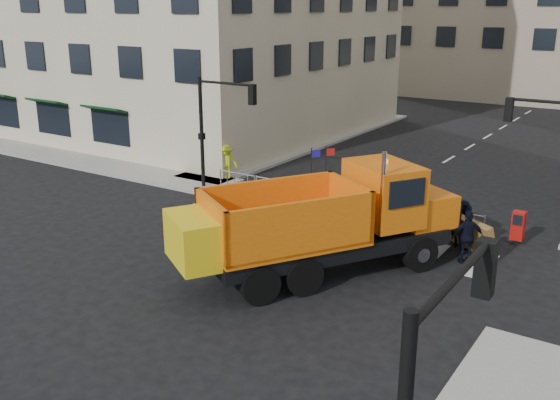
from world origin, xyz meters
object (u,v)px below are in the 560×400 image
Objects in this scene: worker at (227,162)px; newspaper_box at (518,226)px; cop_c at (468,237)px; plow_truck at (321,220)px; cop_b at (462,224)px; cop_a at (467,225)px.

worker is 14.50m from newspaper_box.
plow_truck is at bearing 9.17° from cop_c.
plow_truck is 6.00× the size of cop_b.
plow_truck is at bearing -59.67° from worker.
cop_b is 0.95× the size of cop_c.
plow_truck is at bearing 56.69° from cop_a.
cop_c is at bearing -37.99° from worker.
cop_c is (0.50, -1.56, 0.14)m from cop_a.
plow_truck is 9.87× the size of newspaper_box.
worker is (-13.44, 3.82, 0.05)m from cop_c.
cop_c is at bearing -14.36° from plow_truck.
newspaper_box is (4.80, 6.50, -1.19)m from plow_truck.
cop_b is at bearing 56.56° from cop_a.
cop_a is 2.03m from newspaper_box.
worker reaches higher than cop_a.
worker is (-12.81, 2.45, 0.10)m from cop_b.
plow_truck reaches higher than cop_b.
worker reaches higher than cop_b.
worker reaches higher than newspaper_box.
newspaper_box is (1.53, 1.33, -0.11)m from cop_a.
newspaper_box is at bearing -4.58° from plow_truck.
plow_truck is 12.22m from worker.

